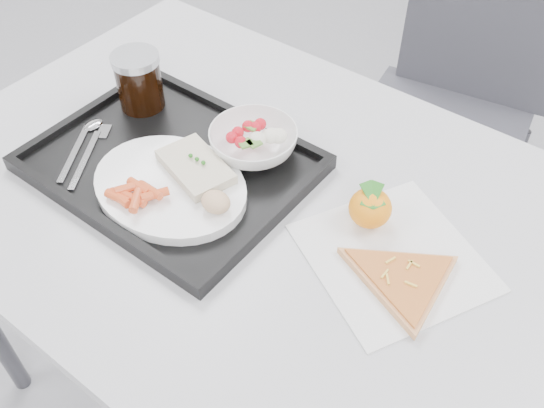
% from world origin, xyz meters
% --- Properties ---
extents(table, '(1.20, 0.80, 0.75)m').
position_xyz_m(table, '(0.00, 0.30, 0.68)').
color(table, silver).
rests_on(table, ground).
extents(chair, '(0.49, 0.49, 0.93)m').
position_xyz_m(chair, '(0.03, 1.07, 0.54)').
color(chair, '#3A3A41').
rests_on(chair, ground).
extents(tray, '(0.45, 0.35, 0.03)m').
position_xyz_m(tray, '(-0.17, 0.26, 0.76)').
color(tray, black).
rests_on(tray, table).
extents(dinner_plate, '(0.27, 0.27, 0.02)m').
position_xyz_m(dinner_plate, '(-0.12, 0.21, 0.77)').
color(dinner_plate, white).
rests_on(dinner_plate, tray).
extents(fish_fillet, '(0.15, 0.11, 0.03)m').
position_xyz_m(fish_fillet, '(-0.11, 0.26, 0.79)').
color(fish_fillet, beige).
rests_on(fish_fillet, dinner_plate).
extents(bread_roll, '(0.06, 0.05, 0.03)m').
position_xyz_m(bread_roll, '(-0.02, 0.21, 0.80)').
color(bread_roll, '#EBBB8C').
rests_on(bread_roll, dinner_plate).
extents(salad_bowl, '(0.15, 0.15, 0.05)m').
position_xyz_m(salad_bowl, '(-0.07, 0.37, 0.79)').
color(salad_bowl, white).
rests_on(salad_bowl, tray).
extents(cola_glass, '(0.09, 0.09, 0.11)m').
position_xyz_m(cola_glass, '(-0.32, 0.35, 0.82)').
color(cola_glass, black).
rests_on(cola_glass, tray).
extents(cutlery, '(0.13, 0.16, 0.01)m').
position_xyz_m(cutlery, '(-0.32, 0.20, 0.77)').
color(cutlery, silver).
rests_on(cutlery, tray).
extents(napkin, '(0.33, 0.33, 0.00)m').
position_xyz_m(napkin, '(0.23, 0.32, 0.75)').
color(napkin, silver).
rests_on(napkin, table).
extents(tangerine, '(0.08, 0.08, 0.07)m').
position_xyz_m(tangerine, '(0.17, 0.36, 0.79)').
color(tangerine, orange).
rests_on(tangerine, napkin).
extents(pizza_slice, '(0.23, 0.23, 0.02)m').
position_xyz_m(pizza_slice, '(0.27, 0.29, 0.76)').
color(pizza_slice, tan).
rests_on(pizza_slice, napkin).
extents(carrot_pile, '(0.08, 0.07, 0.02)m').
position_xyz_m(carrot_pile, '(-0.14, 0.15, 0.79)').
color(carrot_pile, '#D64E23').
rests_on(carrot_pile, dinner_plate).
extents(salad_contents, '(0.09, 0.08, 0.03)m').
position_xyz_m(salad_contents, '(-0.07, 0.38, 0.80)').
color(salad_contents, red).
rests_on(salad_contents, salad_bowl).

